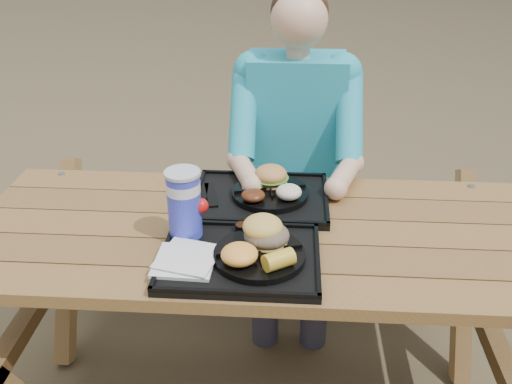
{
  "coord_description": "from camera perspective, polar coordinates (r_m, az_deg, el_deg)",
  "views": [
    {
      "loc": [
        0.1,
        -1.52,
        1.69
      ],
      "look_at": [
        0.0,
        0.0,
        0.88
      ],
      "focal_mm": 40.0,
      "sensor_mm": 36.0,
      "label": 1
    }
  ],
  "objects": [
    {
      "name": "picnic_table",
      "position": [
        2.01,
        0.0,
        -12.78
      ],
      "size": [
        1.8,
        1.49,
        0.75
      ],
      "primitive_type": null,
      "color": "#999999",
      "rests_on": "ground"
    },
    {
      "name": "tray_near",
      "position": [
        1.63,
        -1.59,
        -6.74
      ],
      "size": [
        0.45,
        0.35,
        0.02
      ],
      "primitive_type": "cube",
      "color": "black",
      "rests_on": "picnic_table"
    },
    {
      "name": "tray_far",
      "position": [
        1.93,
        0.51,
        -0.73
      ],
      "size": [
        0.45,
        0.35,
        0.02
      ],
      "primitive_type": "cube",
      "color": "black",
      "rests_on": "picnic_table"
    },
    {
      "name": "plate_near",
      "position": [
        1.61,
        0.34,
        -6.34
      ],
      "size": [
        0.26,
        0.26,
        0.02
      ],
      "primitive_type": "cylinder",
      "color": "black",
      "rests_on": "tray_near"
    },
    {
      "name": "plate_far",
      "position": [
        1.93,
        1.41,
        -0.1
      ],
      "size": [
        0.26,
        0.26,
        0.02
      ],
      "primitive_type": "cylinder",
      "color": "black",
      "rests_on": "tray_far"
    },
    {
      "name": "napkin_stack",
      "position": [
        1.61,
        -7.16,
        -6.77
      ],
      "size": [
        0.17,
        0.17,
        0.02
      ],
      "primitive_type": "cube",
      "rotation": [
        0.0,
        0.0,
        -0.03
      ],
      "color": "silver",
      "rests_on": "tray_near"
    },
    {
      "name": "soda_cup",
      "position": [
        1.69,
        -7.18,
        -1.32
      ],
      "size": [
        0.1,
        0.1,
        0.2
      ],
      "primitive_type": "cylinder",
      "color": "#1A27CA",
      "rests_on": "tray_near"
    },
    {
      "name": "condiment_bbq",
      "position": [
        1.73,
        -1.4,
        -3.61
      ],
      "size": [
        0.04,
        0.04,
        0.03
      ],
      "primitive_type": "cylinder",
      "color": "black",
      "rests_on": "tray_near"
    },
    {
      "name": "condiment_mustard",
      "position": [
        1.72,
        0.41,
        -3.75
      ],
      "size": [
        0.05,
        0.05,
        0.03
      ],
      "primitive_type": "cylinder",
      "color": "gold",
      "rests_on": "tray_near"
    },
    {
      "name": "sandwich",
      "position": [
        1.61,
        1.08,
        -3.22
      ],
      "size": [
        0.12,
        0.12,
        0.13
      ],
      "primitive_type": null,
      "color": "#DFB44F",
      "rests_on": "plate_near"
    },
    {
      "name": "mac_cheese",
      "position": [
        1.55,
        -1.66,
        -6.24
      ],
      "size": [
        0.1,
        0.1,
        0.05
      ],
      "primitive_type": "ellipsoid",
      "color": "#FFB443",
      "rests_on": "plate_near"
    },
    {
      "name": "corn_cob",
      "position": [
        1.54,
        2.29,
        -6.79
      ],
      "size": [
        0.11,
        0.11,
        0.05
      ],
      "primitive_type": null,
      "rotation": [
        0.0,
        0.0,
        0.56
      ],
      "color": "gold",
      "rests_on": "plate_near"
    },
    {
      "name": "cutlery_far",
      "position": [
        1.94,
        -4.53,
        -0.23
      ],
      "size": [
        0.07,
        0.18,
        0.01
      ],
      "primitive_type": "cube",
      "rotation": [
        0.0,
        0.0,
        0.24
      ],
      "color": "black",
      "rests_on": "tray_far"
    },
    {
      "name": "burger",
      "position": [
        1.95,
        1.49,
        2.17
      ],
      "size": [
        0.11,
        0.11,
        0.1
      ],
      "primitive_type": null,
      "color": "#C48445",
      "rests_on": "plate_far"
    },
    {
      "name": "baked_beans",
      "position": [
        1.86,
        -0.29,
        -0.33
      ],
      "size": [
        0.08,
        0.08,
        0.04
      ],
      "primitive_type": "ellipsoid",
      "color": "#562611",
      "rests_on": "plate_far"
    },
    {
      "name": "potato_salad",
      "position": [
        1.87,
        3.3,
        0.0
      ],
      "size": [
        0.09,
        0.09,
        0.05
      ],
      "primitive_type": "ellipsoid",
      "color": "silver",
      "rests_on": "plate_far"
    },
    {
      "name": "diner",
      "position": [
        2.38,
        3.81,
        1.87
      ],
      "size": [
        0.48,
        0.84,
        1.28
      ],
      "primitive_type": null,
      "color": "#1AB8AA",
      "rests_on": "ground"
    }
  ]
}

